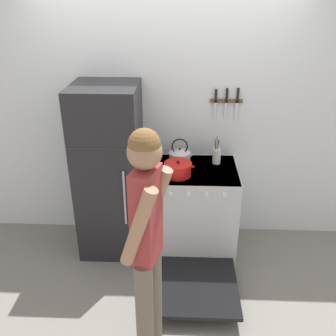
% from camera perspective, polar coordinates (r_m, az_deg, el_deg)
% --- Properties ---
extents(ground_plane, '(14.00, 14.00, 0.00)m').
position_cam_1_polar(ground_plane, '(4.30, -0.20, -8.99)').
color(ground_plane, slate).
extents(wall_back, '(10.00, 0.06, 2.55)m').
position_cam_1_polar(wall_back, '(3.75, -0.21, 7.47)').
color(wall_back, silver).
rests_on(wall_back, ground_plane).
extents(refrigerator, '(0.60, 0.65, 1.69)m').
position_cam_1_polar(refrigerator, '(3.66, -8.85, -0.58)').
color(refrigerator, black).
rests_on(refrigerator, ground_plane).
extents(stove_range, '(0.78, 1.40, 0.91)m').
position_cam_1_polar(stove_range, '(3.74, 4.17, -6.72)').
color(stove_range, silver).
rests_on(stove_range, ground_plane).
extents(dutch_oven_pot, '(0.29, 0.25, 0.15)m').
position_cam_1_polar(dutch_oven_pot, '(3.39, 1.53, -0.18)').
color(dutch_oven_pot, red).
rests_on(dutch_oven_pot, stove_range).
extents(tea_kettle, '(0.26, 0.21, 0.26)m').
position_cam_1_polar(tea_kettle, '(3.64, 1.81, 1.86)').
color(tea_kettle, silver).
rests_on(tea_kettle, stove_range).
extents(utensil_jar, '(0.08, 0.08, 0.28)m').
position_cam_1_polar(utensil_jar, '(3.65, 7.42, 1.93)').
color(utensil_jar, silver).
rests_on(utensil_jar, stove_range).
extents(person, '(0.35, 0.41, 1.75)m').
position_cam_1_polar(person, '(2.45, -3.19, -10.82)').
color(person, '#6B6051').
rests_on(person, ground_plane).
extents(wall_knife_strip, '(0.31, 0.03, 0.31)m').
position_cam_1_polar(wall_knife_strip, '(3.66, 8.94, 10.21)').
color(wall_knife_strip, brown).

